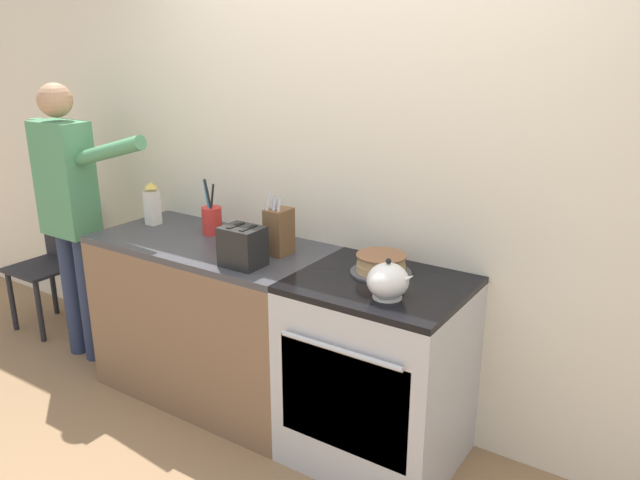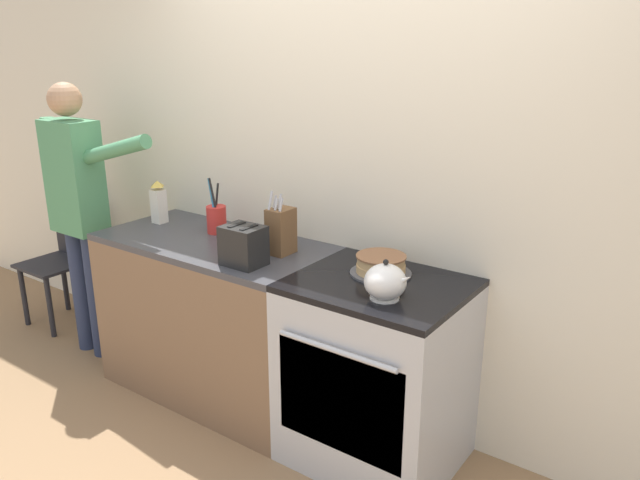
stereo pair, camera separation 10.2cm
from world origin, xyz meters
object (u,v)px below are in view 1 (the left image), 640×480
at_px(dining_chair, 53,257).
at_px(tea_kettle, 388,281).
at_px(milk_carton, 152,204).
at_px(toaster, 243,246).
at_px(utensil_crock, 212,220).
at_px(layer_cake, 381,264).
at_px(fruit_bowl, 242,239).
at_px(person_baker, 69,201).
at_px(knife_block, 279,231).
at_px(stove_range, 377,372).

bearing_deg(dining_chair, tea_kettle, 8.84).
xyz_separation_m(milk_carton, dining_chair, (-1.06, -0.00, -0.53)).
relative_size(toaster, dining_chair, 0.25).
bearing_deg(milk_carton, utensil_crock, 7.41).
relative_size(layer_cake, fruit_bowl, 1.08).
distance_m(toaster, person_baker, 1.38).
bearing_deg(toaster, milk_carton, 164.64).
height_order(fruit_bowl, person_baker, person_baker).
distance_m(toaster, dining_chair, 2.03).
xyz_separation_m(layer_cake, knife_block, (-0.56, -0.04, 0.08)).
height_order(layer_cake, fruit_bowl, fruit_bowl).
relative_size(tea_kettle, knife_block, 0.67).
height_order(layer_cake, utensil_crock, utensil_crock).
bearing_deg(utensil_crock, tea_kettle, -11.96).
relative_size(utensil_crock, dining_chair, 0.37).
relative_size(knife_block, fruit_bowl, 1.24).
bearing_deg(toaster, person_baker, 178.28).
xyz_separation_m(fruit_bowl, person_baker, (-1.18, -0.18, 0.08)).
distance_m(layer_cake, utensil_crock, 1.07).
bearing_deg(toaster, knife_block, 80.39).
xyz_separation_m(tea_kettle, knife_block, (-0.72, 0.20, 0.04)).
bearing_deg(knife_block, utensil_crock, 173.00).
distance_m(milk_carton, person_baker, 0.53).
relative_size(person_baker, dining_chair, 1.99).
distance_m(fruit_bowl, toaster, 0.31).
bearing_deg(fruit_bowl, stove_range, -3.32).
distance_m(utensil_crock, dining_chair, 1.56).
bearing_deg(milk_carton, layer_cake, 1.14).
relative_size(stove_range, layer_cake, 3.20).
bearing_deg(layer_cake, person_baker, -173.31).
distance_m(knife_block, person_baker, 1.43).
relative_size(tea_kettle, milk_carton, 0.86).
bearing_deg(milk_carton, toaster, -15.36).
bearing_deg(dining_chair, milk_carton, 13.23).
bearing_deg(knife_block, tea_kettle, -15.39).
xyz_separation_m(milk_carton, person_baker, (-0.49, -0.20, -0.00)).
bearing_deg(stove_range, tea_kettle, -51.62).
relative_size(fruit_bowl, person_baker, 0.15).
distance_m(person_baker, dining_chair, 0.80).
height_order(fruit_bowl, dining_chair, fruit_bowl).
bearing_deg(layer_cake, tea_kettle, -56.01).
bearing_deg(layer_cake, knife_block, -176.01).
bearing_deg(tea_kettle, toaster, -177.23).
height_order(tea_kettle, toaster, toaster).
bearing_deg(toaster, layer_cake, 24.55).
bearing_deg(stove_range, layer_cake, 116.58).
xyz_separation_m(toaster, milk_carton, (-0.88, 0.24, 0.02)).
xyz_separation_m(layer_cake, tea_kettle, (0.16, -0.24, 0.03)).
xyz_separation_m(toaster, person_baker, (-1.38, 0.04, 0.02)).
bearing_deg(fruit_bowl, milk_carton, 178.58).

